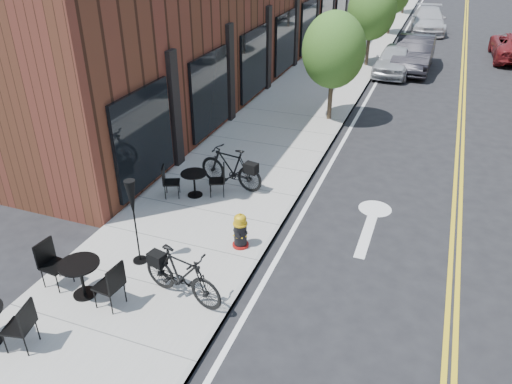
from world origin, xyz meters
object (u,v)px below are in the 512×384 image
at_px(bistro_set_b, 81,274).
at_px(parked_car_c, 428,20).
at_px(parked_car_a, 395,60).
at_px(fire_hydrant, 240,231).
at_px(bistro_set_c, 194,181).
at_px(patio_umbrella, 133,205).
at_px(bicycle_right, 182,275).
at_px(bicycle_left, 231,168).
at_px(parked_car_b, 414,54).

relative_size(bistro_set_b, parked_car_c, 0.37).
relative_size(parked_car_a, parked_car_c, 0.79).
xyz_separation_m(parked_car_a, parked_car_c, (0.78, 10.74, 0.05)).
distance_m(fire_hydrant, bistro_set_c, 2.66).
distance_m(bistro_set_c, patio_umbrella, 3.18).
bearing_deg(bicycle_right, bicycle_left, 23.68).
relative_size(bicycle_right, patio_umbrella, 0.94).
height_order(bicycle_left, bistro_set_b, bicycle_left).
bearing_deg(parked_car_b, patio_umbrella, -101.68).
xyz_separation_m(bicycle_left, parked_car_a, (2.71, 13.40, -0.02)).
bearing_deg(parked_car_a, bicycle_left, -98.77).
relative_size(fire_hydrant, parked_car_c, 0.17).
relative_size(bicycle_left, parked_car_b, 0.40).
bearing_deg(bistro_set_b, bicycle_left, 85.32).
height_order(bicycle_left, bistro_set_c, bicycle_left).
bearing_deg(patio_umbrella, bicycle_left, 82.33).
height_order(fire_hydrant, bicycle_left, bicycle_left).
bearing_deg(parked_car_c, parked_car_b, -95.48).
height_order(fire_hydrant, bistro_set_b, bistro_set_b).
bearing_deg(fire_hydrant, bistro_set_c, 148.32).
height_order(fire_hydrant, parked_car_c, parked_car_c).
height_order(bistro_set_b, parked_car_b, parked_car_b).
relative_size(patio_umbrella, parked_car_a, 0.49).
distance_m(parked_car_a, parked_car_c, 10.77).
bearing_deg(parked_car_b, bistro_set_b, -102.07).
xyz_separation_m(fire_hydrant, bistro_set_b, (-2.25, -2.62, 0.09)).
distance_m(fire_hydrant, parked_car_a, 15.99).
bearing_deg(parked_car_b, bicycle_left, -102.90).
bearing_deg(parked_car_a, bicycle_right, -92.99).
distance_m(fire_hydrant, bicycle_left, 2.85).
bearing_deg(parked_car_b, parked_car_c, 90.68).
distance_m(bicycle_right, patio_umbrella, 1.83).
distance_m(bicycle_left, patio_umbrella, 3.94).
xyz_separation_m(bistro_set_c, parked_car_a, (3.42, 14.20, 0.13)).
bearing_deg(patio_umbrella, bistro_set_b, -107.91).
bearing_deg(fire_hydrant, parked_car_a, 93.83).
height_order(bistro_set_c, parked_car_a, parked_car_a).
height_order(bicycle_right, bistro_set_c, bicycle_right).
distance_m(bicycle_left, bistro_set_b, 5.23).
xyz_separation_m(parked_car_a, parked_car_b, (0.78, 1.04, 0.11)).
distance_m(bistro_set_c, parked_car_b, 15.81).
distance_m(fire_hydrant, patio_umbrella, 2.45).
relative_size(bistro_set_b, bistro_set_c, 1.14).
height_order(bicycle_right, parked_car_b, parked_car_b).
distance_m(bistro_set_c, parked_car_c, 25.30).
relative_size(patio_umbrella, parked_car_b, 0.41).
height_order(bicycle_left, parked_car_c, parked_car_c).
height_order(bistro_set_c, parked_car_c, parked_car_c).
height_order(bicycle_left, bicycle_right, bicycle_left).
xyz_separation_m(bicycle_right, parked_car_c, (2.56, 28.69, 0.06)).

